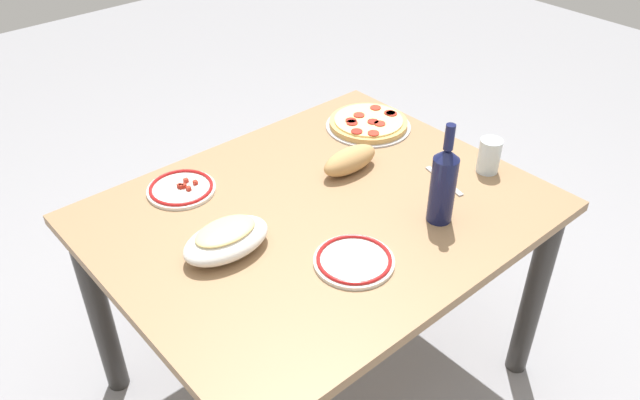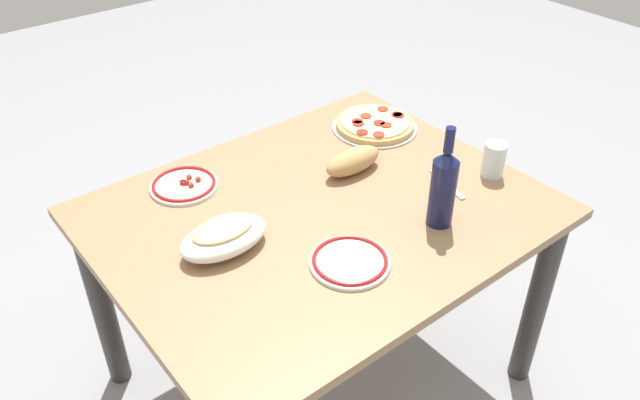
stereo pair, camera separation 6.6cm
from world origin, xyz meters
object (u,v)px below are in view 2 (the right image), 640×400
(bread_loaf, at_px, (353,161))
(water_glass, at_px, (494,160))
(dining_table, at_px, (320,240))
(pepperoni_pizza, at_px, (375,124))
(baked_pasta_dish, at_px, (224,236))
(side_plate_far, at_px, (184,185))
(side_plate_near, at_px, (350,261))
(wine_bottle, at_px, (443,187))

(bread_loaf, bearing_deg, water_glass, -41.17)
(dining_table, distance_m, pepperoni_pizza, 0.52)
(baked_pasta_dish, relative_size, side_plate_far, 1.20)
(baked_pasta_dish, bearing_deg, pepperoni_pizza, 17.30)
(baked_pasta_dish, distance_m, side_plate_far, 0.32)
(pepperoni_pizza, xyz_separation_m, bread_loaf, (-0.24, -0.16, 0.02))
(pepperoni_pizza, height_order, side_plate_near, pepperoni_pizza)
(dining_table, relative_size, side_plate_far, 6.00)
(water_glass, relative_size, side_plate_far, 0.54)
(dining_table, bearing_deg, bread_loaf, 24.23)
(wine_bottle, distance_m, side_plate_far, 0.75)
(water_glass, bearing_deg, bread_loaf, 138.83)
(baked_pasta_dish, relative_size, water_glass, 2.23)
(dining_table, bearing_deg, water_glass, -20.04)
(wine_bottle, xyz_separation_m, bread_loaf, (-0.02, 0.34, -0.08))
(pepperoni_pizza, xyz_separation_m, side_plate_far, (-0.68, 0.09, -0.01))
(pepperoni_pizza, xyz_separation_m, water_glass, (0.08, -0.44, 0.04))
(bread_loaf, bearing_deg, wine_bottle, -87.12)
(side_plate_far, bearing_deg, water_glass, -34.34)
(bread_loaf, bearing_deg, pepperoni_pizza, 33.80)
(baked_pasta_dish, bearing_deg, side_plate_far, 80.41)
(baked_pasta_dish, height_order, side_plate_far, baked_pasta_dish)
(side_plate_near, distance_m, side_plate_far, 0.59)
(wine_bottle, relative_size, side_plate_near, 1.43)
(side_plate_far, bearing_deg, baked_pasta_dish, -99.59)
(dining_table, bearing_deg, side_plate_near, -110.72)
(dining_table, height_order, pepperoni_pizza, pepperoni_pizza)
(wine_bottle, distance_m, water_glass, 0.31)
(dining_table, xyz_separation_m, side_plate_far, (-0.25, 0.33, 0.12))
(wine_bottle, height_order, side_plate_near, wine_bottle)
(pepperoni_pizza, relative_size, side_plate_near, 1.41)
(wine_bottle, xyz_separation_m, water_glass, (0.30, 0.06, -0.06))
(dining_table, distance_m, side_plate_near, 0.27)
(baked_pasta_dish, xyz_separation_m, wine_bottle, (0.52, -0.27, 0.08))
(side_plate_near, height_order, side_plate_far, side_plate_far)
(side_plate_near, relative_size, side_plate_far, 1.03)
(dining_table, distance_m, wine_bottle, 0.40)
(dining_table, height_order, side_plate_far, side_plate_far)
(side_plate_near, xyz_separation_m, bread_loaf, (0.28, 0.32, 0.03))
(water_glass, bearing_deg, side_plate_far, 145.66)
(pepperoni_pizza, distance_m, water_glass, 0.44)
(pepperoni_pizza, height_order, wine_bottle, wine_bottle)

